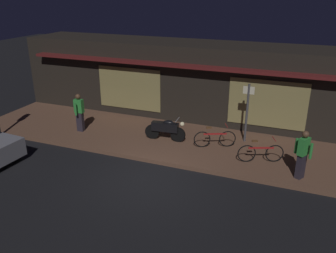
% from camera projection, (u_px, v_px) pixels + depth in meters
% --- Properties ---
extents(ground_plane, '(60.00, 60.00, 0.00)m').
position_uv_depth(ground_plane, '(148.00, 178.00, 11.90)').
color(ground_plane, black).
extents(sidewalk_slab, '(18.00, 4.00, 0.15)m').
position_uv_depth(sidewalk_slab, '(178.00, 142.00, 14.47)').
color(sidewalk_slab, brown).
rests_on(sidewalk_slab, ground_plane).
extents(storefront_building, '(18.00, 3.30, 3.60)m').
position_uv_depth(storefront_building, '(202.00, 82.00, 16.76)').
color(storefront_building, black).
rests_on(storefront_building, ground_plane).
extents(motorcycle, '(1.70, 0.55, 0.97)m').
position_uv_depth(motorcycle, '(166.00, 129.00, 14.28)').
color(motorcycle, black).
rests_on(motorcycle, sidewalk_slab).
extents(bicycle_parked, '(1.55, 0.69, 0.91)m').
position_uv_depth(bicycle_parked, '(261.00, 153.00, 12.54)').
color(bicycle_parked, black).
rests_on(bicycle_parked, sidewalk_slab).
extents(bicycle_extra, '(1.53, 0.73, 0.91)m').
position_uv_depth(bicycle_extra, '(215.00, 138.00, 13.72)').
color(bicycle_extra, black).
rests_on(bicycle_extra, sidewalk_slab).
extents(person_photographer, '(0.39, 0.61, 1.67)m').
position_uv_depth(person_photographer, '(79.00, 112.00, 15.07)').
color(person_photographer, '#28232D').
rests_on(person_photographer, sidewalk_slab).
extents(person_bystander, '(0.58, 0.44, 1.67)m').
position_uv_depth(person_bystander, '(303.00, 154.00, 11.29)').
color(person_bystander, '#28232D').
rests_on(person_bystander, sidewalk_slab).
extents(sign_post, '(0.44, 0.09, 2.40)m').
position_uv_depth(sign_post, '(247.00, 110.00, 13.86)').
color(sign_post, '#47474C').
rests_on(sign_post, sidewalk_slab).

